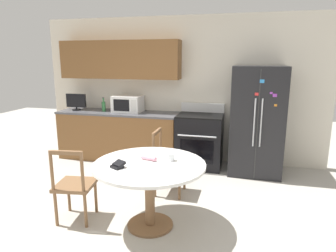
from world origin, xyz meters
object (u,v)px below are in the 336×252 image
Objects in this scene: microwave at (128,104)px; wallet at (118,165)px; countertop_tv at (76,101)px; dining_chair_left at (74,185)px; counter_bottle at (104,106)px; refrigerator at (257,121)px; candle_glass at (171,157)px; oven_range at (200,140)px; dining_chair_far at (168,163)px.

microwave reaches higher than wallet.
countertop_tv is 2.58m from dining_chair_left.
counter_bottle is (-0.45, -0.07, -0.05)m from microwave.
candle_glass is at bearing -117.32° from refrigerator.
dining_chair_far is (-0.26, -1.20, -0.03)m from oven_range.
counter_bottle is at bearing 98.63° from dining_chair_left.
wallet is (-1.45, -2.24, -0.10)m from refrigerator.
microwave is 0.46m from counter_bottle.
candle_glass is (1.08, 0.24, 0.35)m from dining_chair_left.
refrigerator is 1.62× the size of oven_range.
candle_glass is at bearing -56.97° from microwave.
candle_glass is (1.31, -2.01, -0.26)m from microwave.
microwave is at bearing 123.03° from candle_glass.
dining_chair_far is (-1.19, -1.15, -0.44)m from refrigerator.
microwave reaches higher than candle_glass.
oven_range is 1.20× the size of dining_chair_far.
dining_chair_left is (-1.13, -2.18, -0.03)m from oven_range.
microwave reaches higher than oven_range.
dining_chair_left is at bearing -72.73° from counter_bottle.
refrigerator is 2.29m from microwave.
refrigerator reaches higher than wallet.
countertop_tv is at bearing 111.06° from dining_chair_left.
dining_chair_far is 1.18m from wallet.
refrigerator is 1.94× the size of dining_chair_left.
dining_chair_far is at bearing -49.34° from microwave.
counter_bottle is (-2.73, 0.05, 0.12)m from refrigerator.
countertop_tv reaches higher than counter_bottle.
dining_chair_far is (1.09, -1.27, -0.61)m from microwave.
countertop_tv is at bearing 140.21° from candle_glass.
oven_range is 2.77× the size of countertop_tv.
dining_chair_far reaches higher than candle_glass.
dining_chair_far is 5.36× the size of wallet.
oven_range is 1.47m from microwave.
wallet is at bearing -60.77° from counter_bottle.
refrigerator is 1.71m from dining_chair_far.
refrigerator reaches higher than countertop_tv.
wallet is at bearing -13.24° from dining_chair_far.
dining_chair_left is at bearing -167.40° from candle_glass.
dining_chair_left is at bearing 169.63° from wallet.
refrigerator is 2.67m from wallet.
countertop_tv is at bearing 179.19° from refrigerator.
counter_bottle reaches higher than candle_glass.
oven_range is 12.18× the size of candle_glass.
microwave is 2.52m from wallet.
refrigerator reaches higher than candle_glass.
dining_chair_far is at bearing 106.37° from candle_glass.
refrigerator is 6.62× the size of counter_bottle.
candle_glass is at bearing -39.79° from countertop_tv.
countertop_tv reaches higher than dining_chair_left.
countertop_tv is (-3.30, 0.05, 0.19)m from refrigerator.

